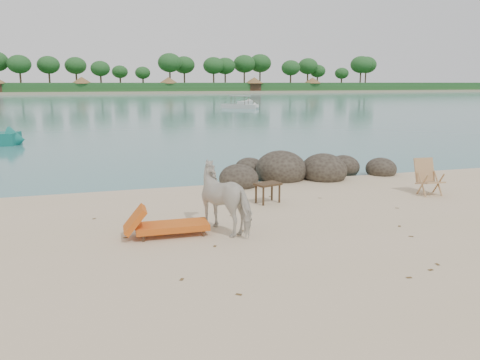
# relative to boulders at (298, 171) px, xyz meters

# --- Properties ---
(water) EXTENTS (400.00, 400.00, 0.00)m
(water) POSITION_rel_boulders_xyz_m (-2.62, 83.71, -0.25)
(water) COLOR #3D777B
(water) RESTS_ON ground
(far_shore) EXTENTS (420.00, 90.00, 1.40)m
(far_shore) POSITION_rel_boulders_xyz_m (-2.62, 163.71, -0.25)
(far_shore) COLOR tan
(far_shore) RESTS_ON ground
(far_scenery) EXTENTS (420.00, 18.00, 9.50)m
(far_scenery) POSITION_rel_boulders_xyz_m (-2.59, 130.40, 2.89)
(far_scenery) COLOR #1E4C1E
(far_scenery) RESTS_ON ground
(boulders) EXTENTS (6.55, 3.07, 1.29)m
(boulders) POSITION_rel_boulders_xyz_m (0.00, 0.00, 0.00)
(boulders) COLOR #2B241C
(boulders) RESTS_ON ground
(cow) EXTENTS (1.56, 1.92, 1.48)m
(cow) POSITION_rel_boulders_xyz_m (-3.83, -4.93, 0.49)
(cow) COLOR silver
(cow) RESTS_ON ground
(side_table) EXTENTS (0.78, 0.62, 0.55)m
(side_table) POSITION_rel_boulders_xyz_m (-2.18, -2.97, 0.03)
(side_table) COLOR #2E2212
(side_table) RESTS_ON ground
(lounge_chair) EXTENTS (1.93, 0.71, 0.58)m
(lounge_chair) POSITION_rel_boulders_xyz_m (-5.06, -4.95, 0.04)
(lounge_chair) COLOR orange
(lounge_chair) RESTS_ON ground
(deck_chair) EXTENTS (0.71, 0.77, 1.03)m
(deck_chair) POSITION_rel_boulders_xyz_m (2.65, -3.43, 0.27)
(deck_chair) COLOR tan
(deck_chair) RESTS_ON ground
(boat_mid) EXTENTS (4.77, 4.53, 2.63)m
(boat_mid) POSITION_rel_boulders_xyz_m (10.71, 43.17, 1.07)
(boat_mid) COLOR beige
(boat_mid) RESTS_ON water
(boat_far) EXTENTS (3.72, 4.55, 0.56)m
(boat_far) POSITION_rel_boulders_xyz_m (15.06, 54.86, 0.03)
(boat_far) COLOR silver
(boat_far) RESTS_ON water
(dead_leaves) EXTENTS (7.67, 7.22, 0.00)m
(dead_leaves) POSITION_rel_boulders_xyz_m (-2.71, -5.58, -0.24)
(dead_leaves) COLOR brown
(dead_leaves) RESTS_ON ground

